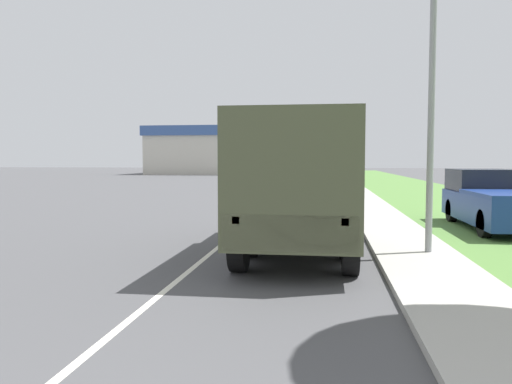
# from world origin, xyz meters

# --- Properties ---
(ground_plane) EXTENTS (180.00, 180.00, 0.00)m
(ground_plane) POSITION_xyz_m (0.00, 40.00, 0.00)
(ground_plane) COLOR #4C4C4F
(lane_centre_stripe) EXTENTS (0.12, 120.00, 0.00)m
(lane_centre_stripe) POSITION_xyz_m (0.00, 40.00, 0.00)
(lane_centre_stripe) COLOR silver
(lane_centre_stripe) RESTS_ON ground
(sidewalk_right) EXTENTS (1.80, 120.00, 0.12)m
(sidewalk_right) POSITION_xyz_m (4.50, 40.00, 0.06)
(sidewalk_right) COLOR #ADAAA3
(sidewalk_right) RESTS_ON ground
(grass_strip_right) EXTENTS (7.00, 120.00, 0.02)m
(grass_strip_right) POSITION_xyz_m (8.90, 40.00, 0.01)
(grass_strip_right) COLOR #56843D
(grass_strip_right) RESTS_ON ground
(military_truck) EXTENTS (2.35, 6.61, 2.97)m
(military_truck) POSITION_xyz_m (1.97, 11.03, 1.67)
(military_truck) COLOR #606647
(military_truck) RESTS_ON ground
(car_nearest_ahead) EXTENTS (1.78, 4.09, 1.68)m
(car_nearest_ahead) POSITION_xyz_m (1.80, 22.95, 0.75)
(car_nearest_ahead) COLOR silver
(car_nearest_ahead) RESTS_ON ground
(car_second_ahead) EXTENTS (1.72, 4.45, 1.63)m
(car_second_ahead) POSITION_xyz_m (-1.73, 38.56, 0.73)
(car_second_ahead) COLOR #B7BABF
(car_second_ahead) RESTS_ON ground
(pickup_truck) EXTENTS (1.91, 5.33, 1.77)m
(pickup_truck) POSITION_xyz_m (7.62, 15.89, 0.85)
(pickup_truck) COLOR navy
(pickup_truck) RESTS_ON grass_strip_right
(lamp_post) EXTENTS (1.69, 0.24, 6.34)m
(lamp_post) POSITION_xyz_m (4.52, 10.92, 3.94)
(lamp_post) COLOR gray
(lamp_post) RESTS_ON sidewalk_right
(building_distant) EXTENTS (14.17, 14.06, 6.85)m
(building_distant) POSITION_xyz_m (-15.91, 73.57, 3.47)
(building_distant) COLOR beige
(building_distant) RESTS_ON ground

